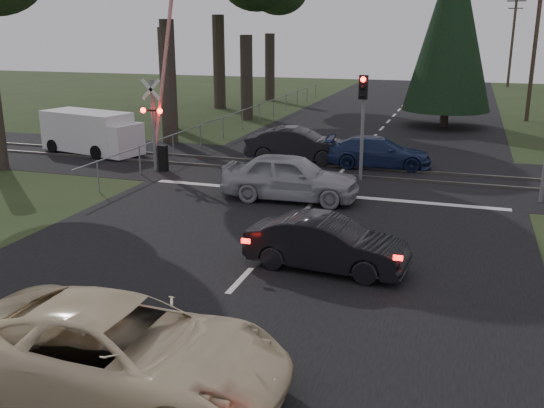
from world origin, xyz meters
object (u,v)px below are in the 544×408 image
at_px(dark_hatchback, 327,244).
at_px(silver_car, 291,177).
at_px(utility_pole_mid, 535,46).
at_px(utility_pole_far, 512,39).
at_px(dark_car_far, 297,145).
at_px(blue_sedan, 379,152).
at_px(white_van, 93,133).
at_px(traffic_signal_center, 363,110).
at_px(crossing_signal, 159,122).
at_px(cream_coupe, 120,350).

distance_m(dark_hatchback, silver_car, 6.44).
xyz_separation_m(utility_pole_mid, silver_car, (-9.35, -22.77, -3.91)).
relative_size(utility_pole_far, dark_car_far, 1.97).
xyz_separation_m(dark_hatchback, blue_sedan, (-0.46, 12.01, -0.01)).
bearing_deg(white_van, traffic_signal_center, 6.87).
xyz_separation_m(traffic_signal_center, white_van, (-13.06, 1.46, -1.80)).
relative_size(crossing_signal, cream_coupe, 1.23).
xyz_separation_m(crossing_signal, blue_sedan, (8.60, 3.58, -1.41)).
distance_m(silver_car, dark_car_far, 6.32).
bearing_deg(crossing_signal, dark_hatchback, -42.93).
bearing_deg(cream_coupe, utility_pole_mid, -13.82).
bearing_deg(dark_hatchback, dark_car_far, 23.77).
xyz_separation_m(dark_car_far, white_van, (-9.75, -1.24, 0.25)).
distance_m(utility_pole_far, dark_hatchback, 54.22).
height_order(utility_pole_mid, utility_pole_far, same).
bearing_deg(silver_car, blue_sedan, -21.88).
distance_m(utility_pole_far, dark_car_far, 43.19).
bearing_deg(crossing_signal, traffic_signal_center, 6.15).
bearing_deg(utility_pole_mid, utility_pole_far, 90.00).
bearing_deg(blue_sedan, traffic_signal_center, 167.42).
height_order(dark_hatchback, dark_car_far, dark_car_far).
height_order(dark_car_far, white_van, white_van).
height_order(crossing_signal, white_van, crossing_signal).
distance_m(traffic_signal_center, white_van, 13.26).
distance_m(utility_pole_mid, dark_hatchback, 29.70).
distance_m(utility_pole_far, silver_car, 48.84).
xyz_separation_m(cream_coupe, silver_car, (-0.65, 12.15, 0.03)).
height_order(dark_hatchback, blue_sedan, dark_hatchback).
distance_m(dark_car_far, white_van, 9.83).
height_order(utility_pole_far, cream_coupe, utility_pole_far).
xyz_separation_m(traffic_signal_center, cream_coupe, (-1.20, -15.60, -2.02)).
bearing_deg(crossing_signal, utility_pole_mid, 52.03).
relative_size(traffic_signal_center, white_van, 0.76).
relative_size(crossing_signal, blue_sedan, 1.55).
distance_m(silver_car, white_van, 12.24).
relative_size(traffic_signal_center, dark_car_far, 0.90).
xyz_separation_m(crossing_signal, utility_pole_far, (15.77, 45.21, 2.67)).
xyz_separation_m(utility_pole_far, cream_coupe, (-8.70, -59.92, -3.94)).
bearing_deg(silver_car, crossing_signal, 65.91).
height_order(traffic_signal_center, dark_hatchback, traffic_signal_center).
height_order(utility_pole_far, dark_car_far, utility_pole_far).
xyz_separation_m(utility_pole_mid, cream_coupe, (-8.70, -34.92, -3.94)).
distance_m(traffic_signal_center, utility_pole_mid, 20.82).
distance_m(cream_coupe, dark_car_far, 18.42).
bearing_deg(blue_sedan, crossing_signal, 106.98).
relative_size(cream_coupe, dark_car_far, 1.24).
bearing_deg(dark_hatchback, cream_coupe, 167.37).
height_order(utility_pole_mid, blue_sedan, utility_pole_mid).
height_order(crossing_signal, dark_hatchback, crossing_signal).
xyz_separation_m(crossing_signal, dark_hatchback, (9.06, -8.43, -1.40)).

